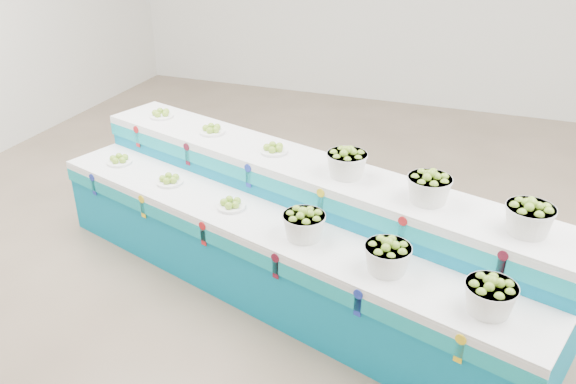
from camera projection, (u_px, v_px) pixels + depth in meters
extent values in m
plane|color=brown|center=(351.00, 285.00, 5.11)|extent=(10.00, 10.00, 0.00)
cylinder|color=white|center=(119.00, 159.00, 5.60)|extent=(0.30, 0.30, 0.09)
cylinder|color=white|center=(169.00, 179.00, 5.22)|extent=(0.30, 0.30, 0.09)
cylinder|color=white|center=(231.00, 203.00, 4.82)|extent=(0.30, 0.30, 0.09)
cylinder|color=white|center=(161.00, 113.00, 5.86)|extent=(0.30, 0.30, 0.09)
cylinder|color=white|center=(212.00, 129.00, 5.48)|extent=(0.30, 0.30, 0.09)
cylinder|color=white|center=(274.00, 148.00, 5.08)|extent=(0.30, 0.30, 0.09)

